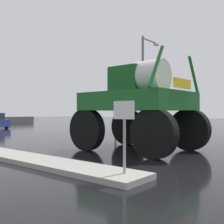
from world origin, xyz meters
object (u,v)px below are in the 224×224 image
object	(u,v)px
oversize_sprayer	(138,103)
streetlight_near_right	(144,78)
lane_arrow_sign	(124,123)
traffic_signal_near_right	(114,98)

from	to	relation	value
oversize_sprayer	streetlight_near_right	xyz separation A→B (m)	(8.23, 5.05, 2.22)
lane_arrow_sign	streetlight_near_right	distance (m)	14.92
streetlight_near_right	traffic_signal_near_right	bearing A→B (deg)	-176.80
traffic_signal_near_right	lane_arrow_sign	bearing A→B (deg)	-139.25
oversize_sprayer	streetlight_near_right	distance (m)	9.91
oversize_sprayer	lane_arrow_sign	bearing A→B (deg)	121.22
traffic_signal_near_right	streetlight_near_right	size ratio (longest dim) A/B	0.46
lane_arrow_sign	traffic_signal_near_right	size ratio (longest dim) A/B	0.50
traffic_signal_near_right	streetlight_near_right	world-z (taller)	streetlight_near_right
oversize_sprayer	traffic_signal_near_right	xyz separation A→B (m)	(4.21, 4.83, 0.52)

